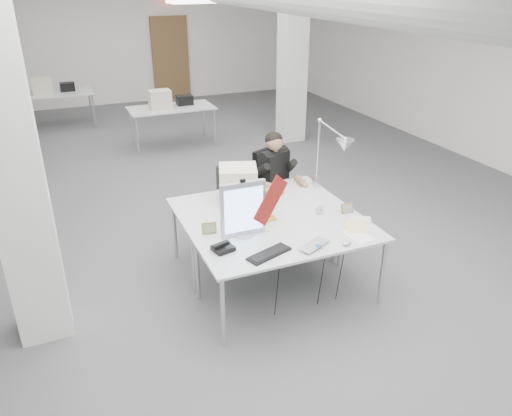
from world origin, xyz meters
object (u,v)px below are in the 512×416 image
(desk_main, at_px, (290,237))
(bankers_lamp, at_px, (268,203))
(office_chair, at_px, (272,194))
(seated_person, at_px, (274,167))
(architect_lamp, at_px, (329,159))
(laptop, at_px, (318,247))
(desk_phone, at_px, (223,248))
(beige_monitor, at_px, (238,184))
(monitor, at_px, (243,209))

(desk_main, bearing_deg, bankers_lamp, 97.25)
(office_chair, relative_size, bankers_lamp, 2.77)
(seated_person, distance_m, bankers_lamp, 1.16)
(desk_main, bearing_deg, architect_lamp, 42.13)
(laptop, relative_size, desk_phone, 1.90)
(office_chair, bearing_deg, laptop, -126.08)
(laptop, distance_m, beige_monitor, 1.36)
(beige_monitor, bearing_deg, desk_main, -62.54)
(desk_main, height_order, monitor, monitor)
(seated_person, bearing_deg, office_chair, 65.00)
(seated_person, xyz_separation_m, beige_monitor, (-0.64, -0.44, 0.05))
(monitor, relative_size, architect_lamp, 0.65)
(desk_main, relative_size, office_chair, 1.76)
(office_chair, xyz_separation_m, seated_person, (0.00, -0.05, 0.39))
(seated_person, relative_size, architect_lamp, 1.07)
(architect_lamp, bearing_deg, laptop, -131.91)
(desk_main, distance_m, architect_lamp, 1.23)
(bankers_lamp, distance_m, beige_monitor, 0.60)
(architect_lamp, bearing_deg, seated_person, 109.82)
(laptop, xyz_separation_m, desk_phone, (-0.82, 0.31, 0.01))
(beige_monitor, bearing_deg, desk_phone, -99.24)
(laptop, height_order, bankers_lamp, bankers_lamp)
(desk_phone, bearing_deg, monitor, 23.81)
(desk_main, relative_size, bankers_lamp, 4.87)
(bankers_lamp, height_order, architect_lamp, architect_lamp)
(beige_monitor, distance_m, architect_lamp, 1.06)
(seated_person, distance_m, monitor, 1.53)
(seated_person, relative_size, laptop, 2.64)
(office_chair, height_order, bankers_lamp, bankers_lamp)
(seated_person, distance_m, beige_monitor, 0.78)
(monitor, bearing_deg, beige_monitor, 73.37)
(beige_monitor, bearing_deg, laptop, -58.97)
(office_chair, distance_m, laptop, 1.86)
(desk_phone, distance_m, beige_monitor, 1.16)
(office_chair, xyz_separation_m, bankers_lamp, (-0.54, -1.08, 0.43))
(seated_person, bearing_deg, beige_monitor, -170.55)
(seated_person, height_order, desk_phone, seated_person)
(monitor, bearing_deg, architect_lamp, 25.09)
(desk_phone, bearing_deg, seated_person, 37.76)
(monitor, xyz_separation_m, bankers_lamp, (0.35, 0.21, -0.09))
(seated_person, bearing_deg, monitor, -150.89)
(office_chair, distance_m, desk_phone, 1.93)
(desk_main, distance_m, laptop, 0.34)
(seated_person, distance_m, desk_phone, 1.87)
(desk_main, relative_size, monitor, 3.27)
(bankers_lamp, relative_size, beige_monitor, 0.90)
(office_chair, xyz_separation_m, architect_lamp, (0.36, -0.73, 0.66))
(bankers_lamp, xyz_separation_m, desk_phone, (-0.64, -0.42, -0.16))
(bankers_lamp, xyz_separation_m, beige_monitor, (-0.10, 0.59, 0.01))
(desk_phone, bearing_deg, bankers_lamp, 20.44)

